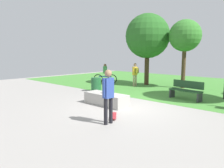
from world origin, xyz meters
name	(u,v)px	position (x,y,z in m)	size (l,w,h in m)	color
ground_plane	(131,107)	(0.00, 0.00, 0.00)	(28.00, 28.00, 0.00)	#9E9993
grass_lawn	(199,86)	(0.00, 7.75, 0.00)	(26.60, 12.49, 0.01)	#478C38
concrete_ledge	(106,99)	(-1.02, -0.48, 0.25)	(2.06, 0.77, 0.50)	#A8A59E
backpack_on_ledge	(109,90)	(-0.92, -0.37, 0.66)	(0.28, 0.20, 0.32)	olive
skater_performing_trick	(108,92)	(0.82, -2.24, 1.01)	(0.23, 0.43, 1.73)	black
skateboard_by_ledge	(113,116)	(0.48, -1.64, 0.06)	(0.67, 0.74, 0.08)	#A5262D
park_bench_near_path	(186,90)	(1.09, 2.98, 0.48)	(1.64, 0.65, 0.91)	#1E4223
tree_slender_maple	(185,36)	(-0.54, 6.22, 3.34)	(2.02, 2.02, 4.39)	#4C3823
tree_tall_oak	(147,36)	(-3.17, 5.93, 3.47)	(3.13, 3.13, 5.05)	#42301E
trash_bin	(96,85)	(-3.80, 1.51, 0.41)	(0.59, 0.59, 0.82)	#1E592D
pedestrian_with_backpack	(135,73)	(-3.31, 4.73, 0.95)	(0.36, 0.43, 1.60)	tan
cyclist_on_bicycle	(105,75)	(-5.88, 4.38, 0.63)	(1.54, 1.07, 1.52)	black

